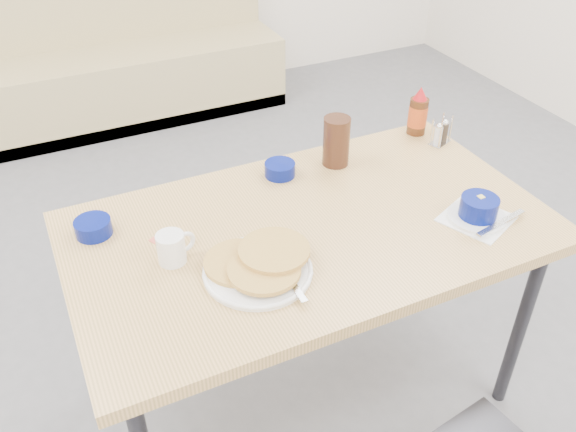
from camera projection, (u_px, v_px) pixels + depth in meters
name	position (u px, v px, depth m)	size (l,w,h in m)	color
booth_bench	(128.00, 61.00, 3.87)	(1.90, 0.56, 1.22)	tan
dining_table	(310.00, 242.00, 1.82)	(1.40, 0.80, 0.76)	tan
pancake_plate	(259.00, 266.00, 1.60)	(0.30, 0.31, 0.05)	white
coffee_mug	(172.00, 247.00, 1.63)	(0.11, 0.08, 0.09)	white
grits_setting	(478.00, 210.00, 1.78)	(0.26, 0.24, 0.08)	white
creamer_bowl	(93.00, 227.00, 1.73)	(0.10, 0.10, 0.05)	#041066
butter_bowl	(280.00, 169.00, 1.99)	(0.10, 0.10, 0.05)	#041066
amber_tumbler	(336.00, 141.00, 2.01)	(0.09, 0.09, 0.17)	#381E12
condiment_caddy	(441.00, 134.00, 2.16)	(0.10, 0.08, 0.10)	silver
syrup_bottle	(418.00, 113.00, 2.19)	(0.07, 0.07, 0.18)	#47230F
sugar_wrapper	(157.00, 238.00, 1.73)	(0.04, 0.03, 0.00)	#D35646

